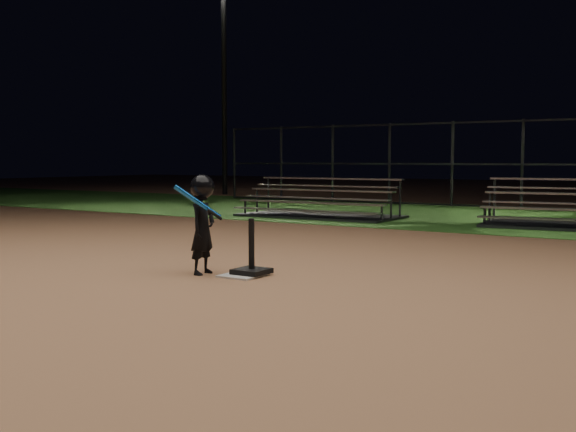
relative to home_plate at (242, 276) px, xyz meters
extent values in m
plane|color=#B17850|center=(0.00, 0.00, -0.01)|extent=(80.00, 80.00, 0.00)
cube|color=#28551B|center=(0.00, 10.00, -0.01)|extent=(60.00, 8.00, 0.01)
cube|color=beige|center=(0.00, 0.00, 0.00)|extent=(0.45, 0.45, 0.02)
cube|color=black|center=(0.06, 0.11, 0.04)|extent=(0.38, 0.38, 0.06)
cylinder|color=black|center=(0.06, 0.11, 0.37)|extent=(0.07, 0.07, 0.60)
imported|color=black|center=(-0.50, -0.11, 0.53)|extent=(0.29, 0.41, 1.08)
sphere|color=black|center=(-0.50, -0.11, 1.05)|extent=(0.29, 0.29, 0.29)
cylinder|color=blue|center=(-0.45, -0.26, 0.87)|extent=(0.40, 0.47, 0.42)
cylinder|color=black|center=(-0.29, -0.14, 0.72)|extent=(0.15, 0.17, 0.14)
cube|color=#A3A3A7|center=(-3.41, 7.21, 0.37)|extent=(3.82, 0.31, 0.04)
cube|color=#A3A3A7|center=(-3.40, 6.95, 0.20)|extent=(3.82, 0.31, 0.03)
cube|color=#A3A3A7|center=(-3.42, 7.74, 0.64)|extent=(3.82, 0.31, 0.04)
cube|color=#A3A3A7|center=(-3.41, 7.47, 0.46)|extent=(3.82, 0.31, 0.03)
cube|color=#A3A3A7|center=(-3.43, 8.26, 0.90)|extent=(3.82, 0.31, 0.04)
cube|color=#A3A3A7|center=(-3.42, 8.00, 0.73)|extent=(3.82, 0.31, 0.03)
cube|color=#38383D|center=(-3.42, 7.74, 0.02)|extent=(3.85, 1.94, 0.06)
cube|color=#38383D|center=(0.00, 13.00, 0.04)|extent=(20.00, 0.05, 0.05)
cube|color=#38383D|center=(0.00, 13.00, 1.24)|extent=(20.00, 0.05, 0.05)
cube|color=#38383D|center=(0.00, 13.00, 2.44)|extent=(20.00, 0.05, 0.05)
cylinder|color=#38383D|center=(-10.00, 13.00, 1.24)|extent=(0.08, 0.08, 2.50)
cylinder|color=#38383D|center=(-5.00, 13.00, 1.24)|extent=(0.08, 0.08, 2.50)
cylinder|color=#38383D|center=(0.00, 13.00, 1.24)|extent=(0.08, 0.08, 2.50)
cylinder|color=#2D2D30|center=(-12.00, 15.00, 3.99)|extent=(0.20, 0.20, 8.00)
camera|label=1|loc=(4.77, -6.40, 1.37)|focal=42.47mm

